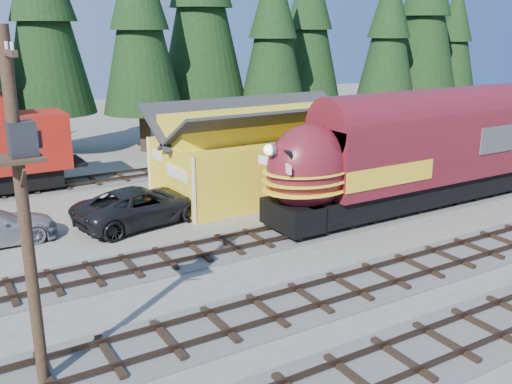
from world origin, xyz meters
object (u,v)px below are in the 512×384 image
depot (266,143)px  locomotive (405,159)px  pickup_truck_a (142,206)px  utility_pole (23,194)px

depot → locomotive: size_ratio=0.73×
depot → pickup_truck_a: 8.51m
locomotive → pickup_truck_a: locomotive is taller
locomotive → utility_pole: bearing=-162.4°
utility_pole → depot: bearing=38.2°
depot → pickup_truck_a: (-8.13, -1.49, -2.04)m
depot → locomotive: bearing=-55.8°
depot → utility_pole: (-15.05, -12.67, 2.42)m
locomotive → utility_pole: size_ratio=1.87×
depot → locomotive: 7.86m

